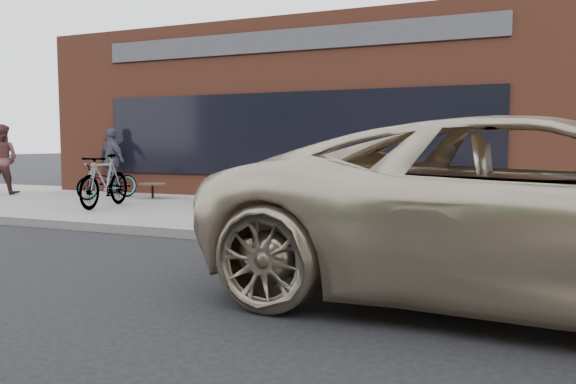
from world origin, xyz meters
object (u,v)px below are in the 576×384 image
motorcycle (387,229)px  cafe_patron_left (1,159)px  sandwich_sign (334,195)px  cafe_table (152,184)px  minivan (547,212)px  bicycle_front (108,181)px  bicycle_rear (105,181)px  cafe_patron_right (112,161)px

motorcycle → cafe_patron_left: (-11.19, 4.37, 0.55)m
motorcycle → sandwich_sign: (-1.48, 2.62, 0.11)m
motorcycle → cafe_patron_left: cafe_patron_left is taller
cafe_table → cafe_patron_left: bearing=-172.0°
minivan → cafe_table: size_ratio=9.63×
minivan → bicycle_front: size_ratio=3.83×
bicycle_rear → cafe_patron_left: 4.71m
motorcycle → sandwich_sign: motorcycle is taller
minivan → bicycle_front: (-9.48, 5.22, -0.29)m
cafe_table → sandwich_sign: bearing=-23.6°
bicycle_rear → cafe_patron_right: bearing=117.7°
minivan → cafe_patron_left: cafe_patron_left is taller
motorcycle → cafe_patron_right: 10.41m
sandwich_sign → cafe_table: sandwich_sign is taller
bicycle_rear → cafe_patron_right: 3.33m
bicycle_rear → cafe_patron_right: size_ratio=1.06×
cafe_patron_left → cafe_table: bearing=165.0°
bicycle_front → cafe_table: (0.98, 0.43, -0.09)m
minivan → cafe_patron_left: 13.78m
bicycle_rear → cafe_table: bicycle_rear is taller
cafe_table → cafe_patron_right: size_ratio=0.37×
sandwich_sign → cafe_patron_right: bearing=140.6°
minivan → cafe_patron_right: bearing=61.1°
bicycle_front → cafe_table: 1.08m
bicycle_front → cafe_patron_right: (-0.83, 1.16, 0.44)m
cafe_table → cafe_patron_left: (-4.32, -0.60, 0.58)m
motorcycle → cafe_table: 8.49m
sandwich_sign → cafe_patron_left: bearing=153.5°
cafe_patron_right → cafe_patron_left: bearing=46.0°
bicycle_rear → cafe_patron_left: bearing=154.3°
sandwich_sign → motorcycle: bearing=-76.8°
minivan → cafe_patron_left: bearing=71.3°
motorcycle → minivan: bearing=-25.0°
cafe_patron_right → minivan: bearing=166.1°
bicycle_front → cafe_patron_right: size_ratio=0.94×
cafe_patron_left → cafe_patron_right: cafe_patron_left is taller
bicycle_rear → cafe_table: size_ratio=2.84×
bicycle_front → bicycle_rear: 1.89m
bicycle_front → sandwich_sign: sandwich_sign is taller
minivan → cafe_table: (-8.50, 5.66, -0.38)m
minivan → cafe_table: minivan is taller
motorcycle → bicycle_rear: bicycle_rear is taller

